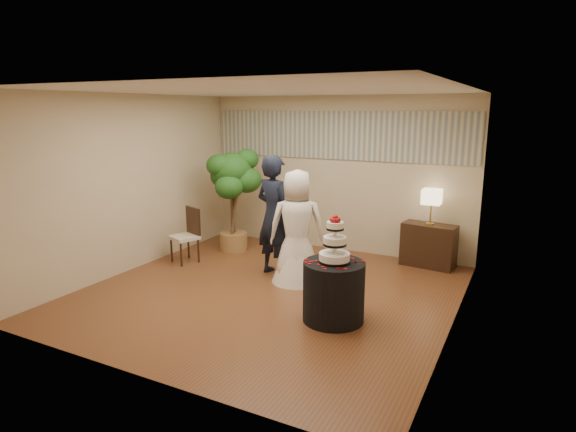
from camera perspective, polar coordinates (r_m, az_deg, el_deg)
The scene contains 15 objects.
floor at distance 6.96m, azimuth -2.26°, elevation -9.03°, with size 5.00×5.00×0.00m, color brown.
ceiling at distance 6.48m, azimuth -2.48°, elevation 14.67°, with size 5.00×5.00×0.00m, color white.
wall_back at distance 8.81m, azimuth 5.69°, elevation 4.94°, with size 5.00×0.06×2.80m, color beige.
wall_front at distance 4.62m, azimuth -17.83°, elevation -2.62°, with size 5.00×0.06×2.80m, color beige.
wall_left at distance 8.09m, azimuth -18.00°, elevation 3.71°, with size 0.06×5.00×2.80m, color beige.
wall_right at distance 5.79m, azimuth 19.70°, elevation 0.25°, with size 0.06×5.00×2.80m, color beige.
mural_border at distance 8.73m, azimuth 5.74°, elevation 9.48°, with size 4.90×0.02×0.85m, color #9C9E8F.
groom at distance 7.44m, azimuth -1.64°, elevation 0.01°, with size 0.69×0.45×1.89m, color black.
bride at distance 7.14m, azimuth 1.08°, elevation -1.26°, with size 0.84×0.76×1.71m, color white.
cake_table at distance 5.99m, azimuth 5.43°, elevation -8.90°, with size 0.76×0.76×0.75m, color black.
wedding_cake at distance 5.78m, azimuth 5.57°, elevation -2.72°, with size 0.38×0.38×0.59m, color white, non-canonical shape.
console at distance 8.30m, azimuth 16.32°, elevation -3.35°, with size 0.86×0.38×0.72m, color black.
table_lamp at distance 8.15m, azimuth 16.60°, elevation 1.04°, with size 0.29×0.29×0.58m, color #D0BA89, non-canonical shape.
ficus_tree at distance 8.81m, azimuth -6.59°, elevation 1.96°, with size 0.91×0.91×1.90m, color #21571B, non-canonical shape.
side_chair at distance 8.32m, azimuth -12.20°, elevation -2.30°, with size 0.43×0.45×0.93m, color black, non-canonical shape.
Camera 1 is at (3.20, -5.63, 2.56)m, focal length 30.00 mm.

